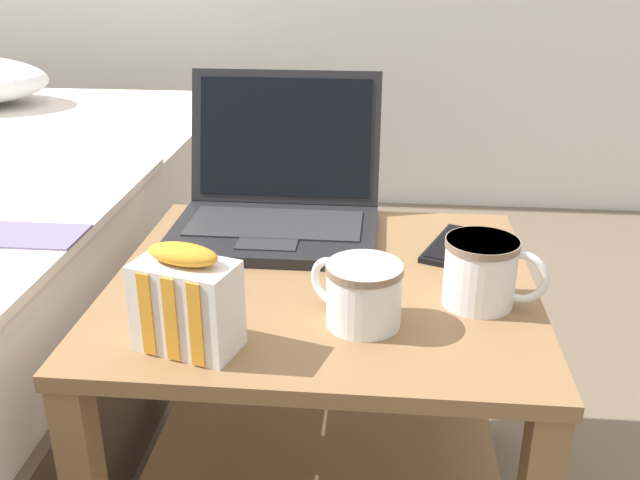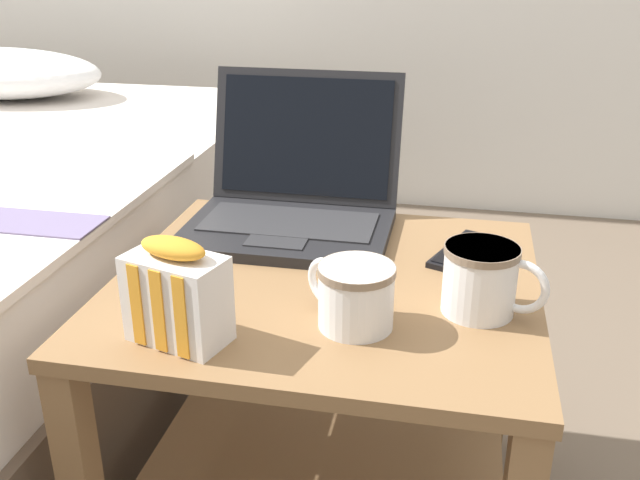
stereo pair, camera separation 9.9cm
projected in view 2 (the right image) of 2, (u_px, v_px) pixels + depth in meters
The scene contains 6 objects.
bedside_table at pixel (326, 370), 1.12m from camera, with size 0.62×0.58×0.46m.
laptop at pixel (294, 199), 1.23m from camera, with size 0.34×0.32×0.25m.
mug_front_left at pixel (482, 276), 0.94m from camera, with size 0.14×0.10×0.10m.
mug_front_right at pixel (355, 292), 0.91m from camera, with size 0.13×0.10×0.09m.
snack_bag at pixel (177, 295), 0.87m from camera, with size 0.14×0.10×0.14m.
cell_phone at pixel (469, 252), 1.13m from camera, with size 0.13×0.18×0.01m.
Camera 2 is at (0.18, -0.93, 0.93)m, focal length 40.00 mm.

